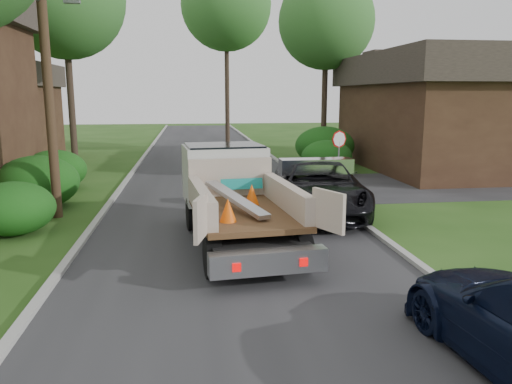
{
  "coord_description": "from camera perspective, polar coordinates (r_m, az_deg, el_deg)",
  "views": [
    {
      "loc": [
        -1.13,
        -11.68,
        3.94
      ],
      "look_at": [
        0.73,
        2.31,
        1.2
      ],
      "focal_mm": 35.0,
      "sensor_mm": 36.0,
      "label": 1
    }
  ],
  "objects": [
    {
      "name": "hedge_right_a",
      "position": [
        25.82,
        8.09,
        4.01
      ],
      "size": [
        2.6,
        2.6,
        1.7
      ],
      "primitive_type": "ellipsoid",
      "color": "#11430F",
      "rests_on": "ground"
    },
    {
      "name": "tree_right_far",
      "position": [
        33.15,
        8.04,
        18.76
      ],
      "size": [
        6.0,
        6.0,
        11.5
      ],
      "color": "#2D2119",
      "rests_on": "ground"
    },
    {
      "name": "stop_sign",
      "position": [
        21.74,
        9.46,
        5.13
      ],
      "size": [
        0.71,
        0.32,
        2.48
      ],
      "color": "slate",
      "rests_on": "ground"
    },
    {
      "name": "house_right",
      "position": [
        29.32,
        21.52,
        8.71
      ],
      "size": [
        9.72,
        12.96,
        6.2
      ],
      "rotation": [
        0.0,
        0.0,
        1.57
      ],
      "color": "#372116",
      "rests_on": "ground"
    },
    {
      "name": "hedge_left_c",
      "position": [
        22.63,
        -22.0,
        2.34
      ],
      "size": [
        2.6,
        2.6,
        1.7
      ],
      "primitive_type": "ellipsoid",
      "color": "#11430F",
      "rests_on": "ground"
    },
    {
      "name": "tree_center_far",
      "position": [
        42.39,
        -3.43,
        20.53
      ],
      "size": [
        7.2,
        7.2,
        14.6
      ],
      "color": "#2D2119",
      "rests_on": "ground"
    },
    {
      "name": "road",
      "position": [
        22.07,
        -4.5,
        0.68
      ],
      "size": [
        8.0,
        90.0,
        0.02
      ],
      "primitive_type": "cube",
      "color": "#28282B",
      "rests_on": "ground"
    },
    {
      "name": "hedge_right_b",
      "position": [
        28.86,
        7.85,
        5.25
      ],
      "size": [
        3.38,
        3.38,
        2.21
      ],
      "primitive_type": "ellipsoid",
      "color": "#11430F",
      "rests_on": "ground"
    },
    {
      "name": "hedge_left_a",
      "position": [
        15.86,
        -26.03,
        -1.7
      ],
      "size": [
        2.34,
        2.34,
        1.53
      ],
      "primitive_type": "ellipsoid",
      "color": "#11430F",
      "rests_on": "ground"
    },
    {
      "name": "utility_pole",
      "position": [
        17.27,
        -22.86,
        14.25
      ],
      "size": [
        2.42,
        1.25,
        10.0
      ],
      "color": "#382619",
      "rests_on": "ground"
    },
    {
      "name": "hedge_left_b",
      "position": [
        19.2,
        -23.69,
        1.05
      ],
      "size": [
        2.86,
        2.86,
        1.87
      ],
      "primitive_type": "ellipsoid",
      "color": "#11430F",
      "rests_on": "ground"
    },
    {
      "name": "side_street",
      "position": [
        24.81,
        24.52,
        0.87
      ],
      "size": [
        16.0,
        7.0,
        0.02
      ],
      "primitive_type": "cube",
      "color": "#28282B",
      "rests_on": "ground"
    },
    {
      "name": "curb_left",
      "position": [
        22.23,
        -15.11,
        0.55
      ],
      "size": [
        0.2,
        90.0,
        0.12
      ],
      "primitive_type": "cube",
      "color": "#9E9E99",
      "rests_on": "ground"
    },
    {
      "name": "curb_right",
      "position": [
        22.64,
        5.92,
        1.06
      ],
      "size": [
        0.2,
        90.0,
        0.12
      ],
      "primitive_type": "cube",
      "color": "#9E9E99",
      "rests_on": "ground"
    },
    {
      "name": "black_pickup",
      "position": [
        17.02,
        7.18,
        0.55
      ],
      "size": [
        3.95,
        6.75,
        1.77
      ],
      "primitive_type": "imported",
      "rotation": [
        0.0,
        0.0,
        -0.17
      ],
      "color": "black",
      "rests_on": "ground"
    },
    {
      "name": "flatbed_truck",
      "position": [
        14.0,
        -2.81,
        0.34
      ],
      "size": [
        3.37,
        6.82,
        2.5
      ],
      "rotation": [
        0.0,
        0.0,
        0.1
      ],
      "color": "black",
      "rests_on": "ground"
    },
    {
      "name": "ground",
      "position": [
        12.38,
        -1.94,
        -7.58
      ],
      "size": [
        120.0,
        120.0,
        0.0
      ],
      "primitive_type": "plane",
      "color": "#254A15",
      "rests_on": "ground"
    }
  ]
}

